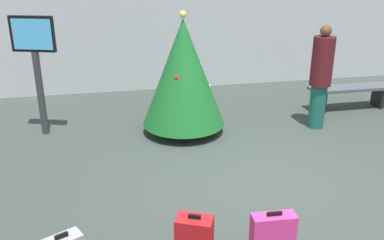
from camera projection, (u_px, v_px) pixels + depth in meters
The scene contains 7 objects.
ground_plane at pixel (264, 188), 5.63m from camera, with size 16.00×16.00×0.00m, color #38423D.
back_wall at pixel (190, 23), 9.64m from camera, with size 16.00×0.20×3.05m, color #B7BCC1.
holiday_tree at pixel (183, 73), 7.09m from camera, with size 1.44×1.44×2.12m.
flight_info_kiosk at pixel (35, 56), 6.90m from camera, with size 0.73×0.32×2.05m.
waiting_bench at pixel (351, 92), 8.49m from camera, with size 1.74×0.44×0.48m.
traveller_0 at pixel (321, 75), 7.34m from camera, with size 0.44×0.44×1.86m.
suitcase_1 at pixel (273, 236), 4.24m from camera, with size 0.46×0.19×0.54m.
Camera 1 is at (-1.97, -4.62, 2.88)m, focal length 38.91 mm.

